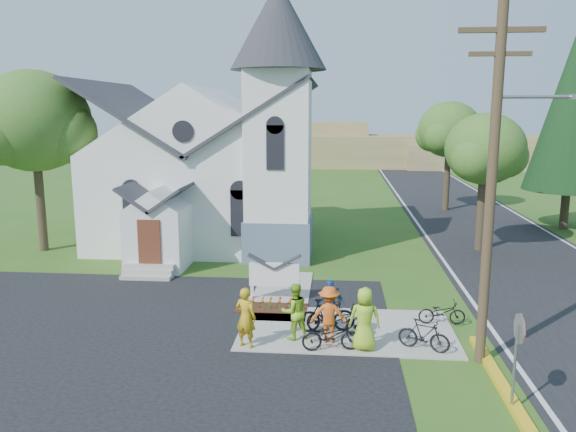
# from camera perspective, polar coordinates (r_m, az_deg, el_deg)

# --- Properties ---
(ground) EXTENTS (120.00, 120.00, 0.00)m
(ground) POSITION_cam_1_polar(r_m,az_deg,el_deg) (18.55, 1.24, -11.98)
(ground) COLOR #2E5E1A
(ground) RESTS_ON ground
(parking_lot) EXTENTS (20.00, 16.00, 0.02)m
(parking_lot) POSITION_cam_1_polar(r_m,az_deg,el_deg) (18.56, -21.92, -12.76)
(parking_lot) COLOR black
(parking_lot) RESTS_ON ground
(road) EXTENTS (8.00, 90.00, 0.02)m
(road) POSITION_cam_1_polar(r_m,az_deg,el_deg) (34.05, 20.06, -2.08)
(road) COLOR black
(road) RESTS_ON ground
(sidewalk) EXTENTS (7.00, 4.00, 0.05)m
(sidewalk) POSITION_cam_1_polar(r_m,az_deg,el_deg) (18.98, 5.96, -11.43)
(sidewalk) COLOR #A29D92
(sidewalk) RESTS_ON ground
(church) EXTENTS (12.35, 12.00, 13.00)m
(church) POSITION_cam_1_polar(r_m,az_deg,el_deg) (30.35, -7.56, 6.99)
(church) COLOR white
(church) RESTS_ON ground
(church_sign) EXTENTS (2.20, 0.40, 1.70)m
(church_sign) POSITION_cam_1_polar(r_m,az_deg,el_deg) (21.31, -1.41, -6.01)
(church_sign) COLOR #A29D92
(church_sign) RESTS_ON ground
(flower_bed) EXTENTS (2.60, 1.10, 0.07)m
(flower_bed) POSITION_cam_1_polar(r_m,az_deg,el_deg) (20.78, -1.68, -9.35)
(flower_bed) COLOR #381E0F
(flower_bed) RESTS_ON ground
(utility_pole) EXTENTS (3.45, 0.28, 10.00)m
(utility_pole) POSITION_cam_1_polar(r_m,az_deg,el_deg) (16.25, 20.22, 3.86)
(utility_pole) COLOR #423321
(utility_pole) RESTS_ON ground
(stop_sign) EXTENTS (0.11, 0.76, 2.48)m
(stop_sign) POSITION_cam_1_polar(r_m,az_deg,el_deg) (14.61, 22.33, -11.71)
(stop_sign) COLOR gray
(stop_sign) RESTS_ON ground
(tree_lot_corner) EXTENTS (5.60, 5.60, 9.15)m
(tree_lot_corner) POSITION_cam_1_polar(r_m,az_deg,el_deg) (31.02, -24.42, 8.74)
(tree_lot_corner) COLOR #37291E
(tree_lot_corner) RESTS_ON ground
(tree_road_near) EXTENTS (4.00, 4.00, 7.05)m
(tree_road_near) POSITION_cam_1_polar(r_m,az_deg,el_deg) (30.07, 19.38, 6.38)
(tree_road_near) COLOR #37291E
(tree_road_near) RESTS_ON ground
(tree_road_mid) EXTENTS (4.40, 4.40, 7.80)m
(tree_road_mid) POSITION_cam_1_polar(r_m,az_deg,el_deg) (41.86, 16.08, 8.39)
(tree_road_mid) COLOR #37291E
(tree_road_mid) RESTS_ON ground
(conifer) EXTENTS (5.20, 5.20, 12.40)m
(conifer) POSITION_cam_1_polar(r_m,az_deg,el_deg) (37.73, 27.07, 9.89)
(conifer) COLOR #37291E
(conifer) RESTS_ON ground
(distant_hills) EXTENTS (61.00, 10.00, 5.60)m
(distant_hills) POSITION_cam_1_polar(r_m,az_deg,el_deg) (73.62, 6.82, 6.73)
(distant_hills) COLOR olive
(distant_hills) RESTS_ON ground
(cyclist_0) EXTENTS (0.80, 0.67, 1.88)m
(cyclist_0) POSITION_cam_1_polar(r_m,az_deg,el_deg) (17.29, -4.32, -10.22)
(cyclist_0) COLOR gold
(cyclist_0) RESTS_ON sidewalk
(bike_0) EXTENTS (1.85, 0.89, 0.93)m
(bike_0) POSITION_cam_1_polar(r_m,az_deg,el_deg) (17.21, 4.42, -12.01)
(bike_0) COLOR black
(bike_0) RESTS_ON sidewalk
(cyclist_1) EXTENTS (1.08, 0.99, 1.81)m
(cyclist_1) POSITION_cam_1_polar(r_m,az_deg,el_deg) (17.84, 0.66, -9.64)
(cyclist_1) COLOR #8CC525
(cyclist_1) RESTS_ON sidewalk
(bike_1) EXTENTS (1.94, 0.87, 1.13)m
(bike_1) POSITION_cam_1_polar(r_m,az_deg,el_deg) (18.51, 3.96, -10.02)
(bike_1) COLOR black
(bike_1) RESTS_ON sidewalk
(cyclist_2) EXTENTS (1.05, 0.71, 1.66)m
(cyclist_2) POSITION_cam_1_polar(r_m,az_deg,el_deg) (18.71, 4.34, -8.93)
(cyclist_2) COLOR #2153A5
(cyclist_2) RESTS_ON sidewalk
(bike_2) EXTENTS (2.03, 1.02, 1.02)m
(bike_2) POSITION_cam_1_polar(r_m,az_deg,el_deg) (18.34, 4.90, -10.42)
(bike_2) COLOR black
(bike_2) RESTS_ON sidewalk
(cyclist_3) EXTENTS (1.16, 0.67, 1.79)m
(cyclist_3) POSITION_cam_1_polar(r_m,az_deg,el_deg) (17.64, 4.18, -9.94)
(cyclist_3) COLOR #D45817
(cyclist_3) RESTS_ON sidewalk
(bike_3) EXTENTS (1.62, 1.02, 0.94)m
(bike_3) POSITION_cam_1_polar(r_m,az_deg,el_deg) (17.66, 13.64, -11.68)
(bike_3) COLOR black
(bike_3) RESTS_ON sidewalk
(cyclist_4) EXTENTS (0.99, 0.69, 1.93)m
(cyclist_4) POSITION_cam_1_polar(r_m,az_deg,el_deg) (17.20, 7.78, -10.31)
(cyclist_4) COLOR #9ACB26
(cyclist_4) RESTS_ON sidewalk
(bike_4) EXTENTS (1.56, 0.56, 0.82)m
(bike_4) POSITION_cam_1_polar(r_m,az_deg,el_deg) (19.84, 15.36, -9.42)
(bike_4) COLOR black
(bike_4) RESTS_ON sidewalk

